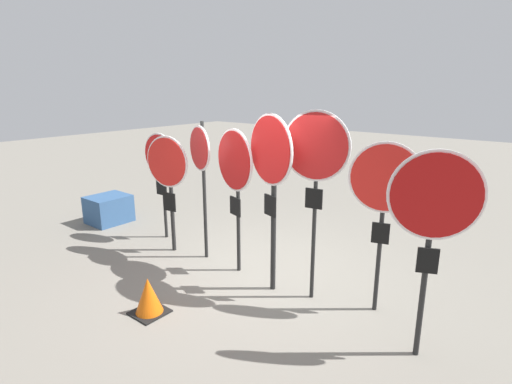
# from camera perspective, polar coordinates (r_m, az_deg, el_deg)

# --- Properties ---
(ground_plane) EXTENTS (40.00, 40.00, 0.00)m
(ground_plane) POSITION_cam_1_polar(r_m,az_deg,el_deg) (6.25, -0.52, -12.16)
(ground_plane) COLOR gray
(stop_sign_0) EXTENTS (0.80, 0.12, 2.02)m
(stop_sign_0) POSITION_cam_1_polar(r_m,az_deg,el_deg) (7.58, -13.55, 4.09)
(stop_sign_0) COLOR black
(stop_sign_0) RESTS_ON ground
(stop_sign_1) EXTENTS (0.87, 0.18, 2.05)m
(stop_sign_1) POSITION_cam_1_polar(r_m,az_deg,el_deg) (6.91, -12.48, 2.94)
(stop_sign_1) COLOR black
(stop_sign_1) RESTS_ON ground
(stop_sign_2) EXTENTS (0.69, 0.28, 2.31)m
(stop_sign_2) POSITION_cam_1_polar(r_m,az_deg,el_deg) (6.48, -7.92, 4.65)
(stop_sign_2) COLOR black
(stop_sign_2) RESTS_ON ground
(stop_sign_3) EXTENTS (0.90, 0.30, 2.25)m
(stop_sign_3) POSITION_cam_1_polar(r_m,az_deg,el_deg) (5.94, -3.05, 3.24)
(stop_sign_3) COLOR black
(stop_sign_3) RESTS_ON ground
(stop_sign_4) EXTENTS (0.91, 0.34, 2.51)m
(stop_sign_4) POSITION_cam_1_polar(r_m,az_deg,el_deg) (5.31, 2.15, 3.67)
(stop_sign_4) COLOR black
(stop_sign_4) RESTS_ON ground
(stop_sign_5) EXTENTS (0.89, 0.19, 2.57)m
(stop_sign_5) POSITION_cam_1_polar(r_m,az_deg,el_deg) (5.09, 8.48, 4.67)
(stop_sign_5) COLOR black
(stop_sign_5) RESTS_ON ground
(stop_sign_6) EXTENTS (0.84, 0.29, 2.22)m
(stop_sign_6) POSITION_cam_1_polar(r_m,az_deg,el_deg) (5.02, 17.85, 0.38)
(stop_sign_6) COLOR black
(stop_sign_6) RESTS_ON ground
(stop_sign_7) EXTENTS (0.84, 0.40, 2.27)m
(stop_sign_7) POSITION_cam_1_polar(r_m,az_deg,el_deg) (4.27, 24.04, -2.37)
(stop_sign_7) COLOR black
(stop_sign_7) RESTS_ON ground
(traffic_cone_0) EXTENTS (0.42, 0.42, 0.49)m
(traffic_cone_0) POSITION_cam_1_polar(r_m,az_deg,el_deg) (5.45, -15.11, -14.17)
(traffic_cone_0) COLOR black
(traffic_cone_0) RESTS_ON ground
(storage_crate) EXTENTS (0.72, 0.81, 0.58)m
(storage_crate) POSITION_cam_1_polar(r_m,az_deg,el_deg) (9.12, -20.29, -2.31)
(storage_crate) COLOR #335684
(storage_crate) RESTS_ON ground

